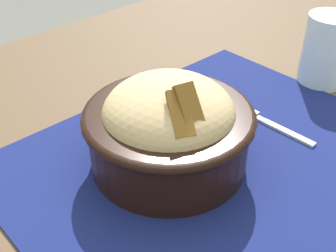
% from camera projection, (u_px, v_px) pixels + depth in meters
% --- Properties ---
extents(table, '(1.26, 0.88, 0.74)m').
position_uv_depth(table, '(193.00, 190.00, 0.56)').
color(table, '#4C3826').
rests_on(table, ground_plane).
extents(placemat, '(0.47, 0.36, 0.00)m').
position_uv_depth(placemat, '(208.00, 156.00, 0.50)').
color(placemat, '#11194C').
rests_on(placemat, table).
extents(bowl, '(0.19, 0.19, 0.12)m').
position_uv_depth(bowl, '(168.00, 126.00, 0.46)').
color(bowl, black).
rests_on(bowl, placemat).
extents(fork, '(0.02, 0.13, 0.00)m').
position_uv_depth(fork, '(263.00, 121.00, 0.56)').
color(fork, silver).
rests_on(fork, placemat).
extents(drinking_glass, '(0.07, 0.07, 0.10)m').
position_uv_depth(drinking_glass, '(325.00, 54.00, 0.63)').
color(drinking_glass, silver).
rests_on(drinking_glass, table).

